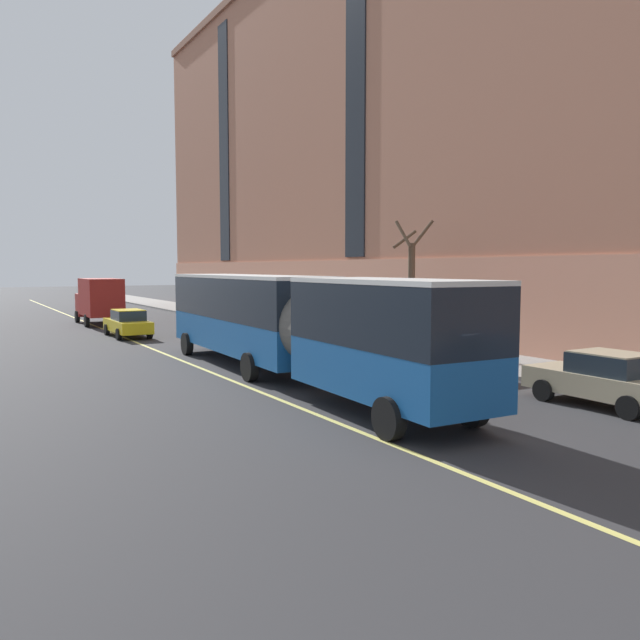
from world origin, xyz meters
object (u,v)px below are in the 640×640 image
object	(u,v)px
parked_car_silver_1	(282,325)
parked_car_champagne_5	(225,315)
street_tree_far_uptown	(411,286)
city_bus	(285,320)
parked_car_red_3	(437,352)
parked_car_champagne_4	(605,379)
box_truck	(99,299)
taxi_cab	(128,323)

from	to	relation	value
parked_car_silver_1	parked_car_champagne_5	distance (m)	8.31
parked_car_champagne_5	street_tree_far_uptown	distance (m)	16.09
city_bus	street_tree_far_uptown	bearing A→B (deg)	23.58
parked_car_silver_1	parked_car_red_3	bearing A→B (deg)	-90.16
city_bus	parked_car_champagne_4	size ratio (longest dim) A/B	4.45
box_truck	taxi_cab	xyz separation A→B (m)	(-0.17, -8.59, -1.00)
city_bus	taxi_cab	bearing A→B (deg)	94.90
taxi_cab	street_tree_far_uptown	distance (m)	16.43
parked_car_red_3	parked_car_champagne_4	distance (m)	6.80
parked_car_silver_1	parked_car_champagne_5	world-z (taller)	same
parked_car_silver_1	box_truck	size ratio (longest dim) A/B	0.67
parked_car_red_3	taxi_cab	distance (m)	19.43
city_bus	box_truck	distance (m)	25.20
parked_car_red_3	taxi_cab	world-z (taller)	same
parked_car_red_3	parked_car_champagne_4	world-z (taller)	same
city_bus	taxi_cab	xyz separation A→B (m)	(-1.42, 16.58, -1.31)
city_bus	parked_car_champagne_5	bearing A→B (deg)	74.03
parked_car_champagne_4	street_tree_far_uptown	distance (m)	12.65
parked_car_champagne_4	street_tree_far_uptown	xyz separation A→B (m)	(2.84, 12.11, 2.28)
city_bus	street_tree_far_uptown	xyz separation A→B (m)	(8.57, 3.74, 0.96)
taxi_cab	city_bus	bearing A→B (deg)	-85.10
parked_car_red_3	parked_car_champagne_5	xyz separation A→B (m)	(0.03, 20.95, 0.00)
city_bus	parked_car_silver_1	size ratio (longest dim) A/B	4.30
city_bus	parked_car_champagne_4	distance (m)	10.23
city_bus	box_truck	bearing A→B (deg)	92.84
parked_car_champagne_4	parked_car_champagne_5	xyz separation A→B (m)	(-0.19, 27.75, 0.00)
parked_car_champagne_5	parked_car_champagne_4	bearing A→B (deg)	-89.61
parked_car_champagne_5	box_truck	xyz separation A→B (m)	(-6.79, 5.78, 1.00)
parked_car_champagne_4	box_truck	distance (m)	34.27
city_bus	parked_car_champagne_5	world-z (taller)	city_bus
parked_car_champagne_4	box_truck	xyz separation A→B (m)	(-6.98, 33.54, 1.00)
box_truck	street_tree_far_uptown	world-z (taller)	street_tree_far_uptown
parked_car_red_3	parked_car_silver_1	bearing A→B (deg)	89.84
parked_car_red_3	street_tree_far_uptown	size ratio (longest dim) A/B	0.79
parked_car_champagne_5	box_truck	size ratio (longest dim) A/B	0.71
parked_car_champagne_5	taxi_cab	size ratio (longest dim) A/B	0.99
parked_car_champagne_4	taxi_cab	bearing A→B (deg)	106.00
city_bus	box_truck	size ratio (longest dim) A/B	2.88
street_tree_far_uptown	taxi_cab	bearing A→B (deg)	127.91
box_truck	taxi_cab	world-z (taller)	box_truck
city_bus	taxi_cab	world-z (taller)	city_bus
parked_car_champagne_5	box_truck	world-z (taller)	box_truck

